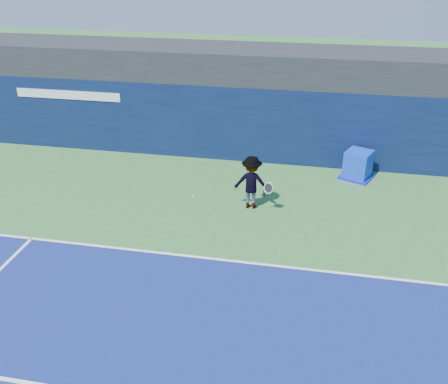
{
  "coord_description": "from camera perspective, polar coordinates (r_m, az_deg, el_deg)",
  "views": [
    {
      "loc": [
        3.07,
        -8.32,
        7.92
      ],
      "look_at": [
        0.42,
        5.2,
        1.0
      ],
      "focal_mm": 40.0,
      "sensor_mm": 36.0,
      "label": 1
    }
  ],
  "objects": [
    {
      "name": "back_wall_assembly",
      "position": [
        20.12,
        1.72,
        8.06
      ],
      "size": [
        36.0,
        1.03,
        3.0
      ],
      "color": "#0A1639",
      "rests_on": "ground"
    },
    {
      "name": "equipment_cart",
      "position": [
        19.22,
        15.05,
        2.93
      ],
      "size": [
        1.44,
        1.44,
        1.05
      ],
      "color": "#0D2FC1",
      "rests_on": "ground"
    },
    {
      "name": "ground",
      "position": [
        11.89,
        -7.09,
        -15.36
      ],
      "size": [
        80.0,
        80.0,
        0.0
      ],
      "primitive_type": "plane",
      "color": "#336F31",
      "rests_on": "ground"
    },
    {
      "name": "baseline",
      "position": [
        14.15,
        -3.43,
        -7.39
      ],
      "size": [
        24.0,
        0.1,
        0.01
      ],
      "primitive_type": "cube",
      "color": "white",
      "rests_on": "ground"
    },
    {
      "name": "tennis_player",
      "position": [
        16.29,
        3.17,
        1.11
      ],
      "size": [
        1.34,
        0.74,
        1.8
      ],
      "color": "silver",
      "rests_on": "ground"
    },
    {
      "name": "tennis_ball",
      "position": [
        15.33,
        -3.53,
        -0.45
      ],
      "size": [
        0.07,
        0.07,
        0.07
      ],
      "color": "#C2F21A",
      "rests_on": "ground"
    },
    {
      "name": "stadium_band",
      "position": [
        20.52,
        2.29,
        14.5
      ],
      "size": [
        36.0,
        3.0,
        1.2
      ],
      "primitive_type": "cube",
      "color": "black",
      "rests_on": "back_wall_assembly"
    }
  ]
}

